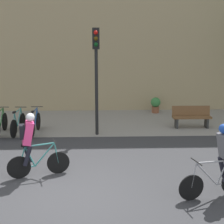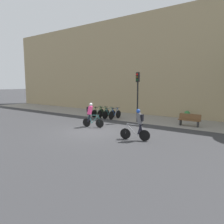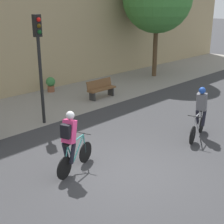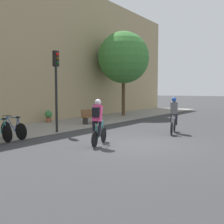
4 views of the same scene
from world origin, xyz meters
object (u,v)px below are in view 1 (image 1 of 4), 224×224
Objects in this scene: cyclist_pink at (31,143)px; parked_bike_3 at (35,123)px; traffic_light_pole at (96,63)px; bench at (191,116)px; cyclist_grey at (222,158)px; potted_plant at (156,104)px; parked_bike_2 at (18,124)px; parked_bike_1 at (1,124)px.

parked_bike_3 is at bearing 100.39° from cyclist_pink.
cyclist_pink is 0.44× the size of traffic_light_pole.
cyclist_pink is 1.11× the size of bench.
cyclist_grey is at bearing -44.02° from parked_bike_3.
bench is 2.03× the size of potted_plant.
cyclist_grey is 1.00× the size of parked_bike_2.
cyclist_grey is 6.01m from traffic_light_pole.
potted_plant is (6.58, 3.35, 0.02)m from parked_bike_1.
parked_bike_1 is 2.21× the size of potted_plant.
parked_bike_3 reaches higher than parked_bike_2.
traffic_light_pole is (3.71, -0.22, 2.33)m from parked_bike_1.
potted_plant is (5.92, 3.35, 0.03)m from parked_bike_2.
traffic_light_pole is (2.39, -0.22, 2.33)m from parked_bike_3.
traffic_light_pole is 4.61m from bench.
traffic_light_pole is at bearing -4.03° from parked_bike_2.
cyclist_pink is 4.48m from parked_bike_1.
bench is (7.62, 0.67, 0.05)m from parked_bike_1.
cyclist_grey is at bearing -40.68° from parked_bike_2.
parked_bike_3 is 0.44× the size of traffic_light_pole.
parked_bike_3 is (-5.32, 5.14, -0.53)m from cyclist_grey.
cyclist_pink reaches higher than potted_plant.
cyclist_pink is 7.25m from bench.
parked_bike_3 is 6.34m from bench.
parked_bike_3 reaches higher than parked_bike_1.
parked_bike_1 is (-2.04, 3.95, -0.53)m from cyclist_pink.
parked_bike_3 is (0.66, 0.00, 0.01)m from parked_bike_2.
bench is at bearing 80.44° from cyclist_grey.
parked_bike_2 is at bearing -150.48° from potted_plant.
parked_bike_3 reaches higher than potted_plant.
potted_plant is at bearing 32.50° from parked_bike_3.
potted_plant is at bearing 29.52° from parked_bike_2.
cyclist_pink is at bearing -79.61° from parked_bike_3.
parked_bike_1 is 7.65m from bench.
parked_bike_1 is 1.32m from parked_bike_3.
cyclist_grey reaches higher than potted_plant.
cyclist_grey is at bearing -89.60° from potted_plant.
traffic_light_pole reaches higher than parked_bike_1.
cyclist_pink is 8.61m from potted_plant.
parked_bike_3 is at bearing 174.85° from traffic_light_pole.
parked_bike_2 is 1.10× the size of bench.
potted_plant is (4.54, 7.30, -0.51)m from cyclist_pink.
parked_bike_2 is 1.00× the size of parked_bike_3.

